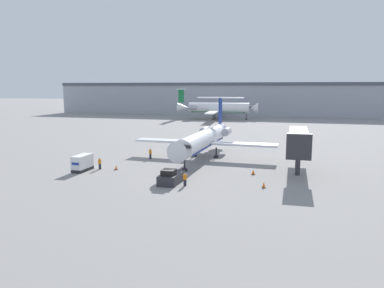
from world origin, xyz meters
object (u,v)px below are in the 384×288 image
worker_on_apron (100,163)px  traffic_cone_right (253,172)px  airplane_main (204,139)px  jet_bridge (298,141)px  worker_by_wing (150,153)px  luggage_cart (82,163)px  worker_near_tug (185,179)px  traffic_cone_left (116,167)px  traffic_cone_mid (264,185)px  airplane_parked_far_left (217,108)px  pushback_tug (171,177)px

worker_on_apron → traffic_cone_right: bearing=6.7°
airplane_main → jet_bridge: bearing=-21.4°
airplane_main → worker_on_apron: 18.32m
worker_by_wing → traffic_cone_right: worker_by_wing is taller
worker_by_wing → jet_bridge: jet_bridge is taller
luggage_cart → worker_on_apron: size_ratio=2.10×
worker_near_tug → traffic_cone_left: size_ratio=2.29×
traffic_cone_mid → jet_bridge: bearing=69.7°
airplane_main → traffic_cone_mid: bearing=-55.8°
worker_by_wing → traffic_cone_left: bearing=-101.8°
traffic_cone_left → airplane_parked_far_left: 89.75m
traffic_cone_left → jet_bridge: size_ratio=0.05×
luggage_cart → traffic_cone_right: bearing=9.8°
traffic_cone_left → jet_bridge: bearing=13.7°
traffic_cone_mid → airplane_parked_far_left: 97.39m
worker_near_tug → traffic_cone_right: size_ratio=2.36×
worker_near_tug → traffic_cone_left: bearing=153.6°
airplane_main → traffic_cone_left: 16.48m
pushback_tug → luggage_cart: (-14.68, 3.28, 0.43)m
worker_by_wing → airplane_parked_far_left: 80.80m
luggage_cart → worker_near_tug: size_ratio=2.24×
worker_near_tug → worker_on_apron: (-14.85, 5.74, 0.07)m
pushback_tug → traffic_cone_mid: (11.59, 0.77, -0.39)m
worker_by_wing → traffic_cone_left: (-1.88, -9.02, -0.64)m
pushback_tug → traffic_cone_left: (-10.30, 5.24, -0.40)m
airplane_main → jet_bridge: airplane_main is taller
worker_near_tug → traffic_cone_mid: (9.49, 1.67, -0.51)m
airplane_main → traffic_cone_right: airplane_main is taller
traffic_cone_left → airplane_main: bearing=49.9°
airplane_parked_far_left → traffic_cone_left: bearing=-88.1°
pushback_tug → worker_by_wing: 16.57m
worker_by_wing → jet_bridge: 24.41m
pushback_tug → luggage_cart: 15.05m
worker_near_tug → traffic_cone_right: 11.27m
airplane_main → traffic_cone_mid: airplane_main is taller
airplane_parked_far_left → jet_bridge: bearing=-70.9°
luggage_cart → traffic_cone_left: luggage_cart is taller
worker_near_tug → traffic_cone_right: (7.52, 8.37, -0.52)m
traffic_cone_left → worker_by_wing: bearing=78.2°
pushback_tug → traffic_cone_mid: 11.62m
traffic_cone_left → pushback_tug: bearing=-27.0°
worker_on_apron → traffic_cone_mid: bearing=-9.5°
worker_on_apron → traffic_cone_left: 2.54m
pushback_tug → airplane_parked_far_left: (-13.26, 94.86, 3.47)m
airplane_main → worker_by_wing: (-8.56, -3.37, -2.39)m
airplane_main → luggage_cart: 20.75m
worker_near_tug → traffic_cone_left: 13.85m
jet_bridge → traffic_cone_right: bearing=-145.4°
airplane_main → airplane_parked_far_left: size_ratio=0.75×
airplane_main → airplane_parked_far_left: airplane_parked_far_left is taller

